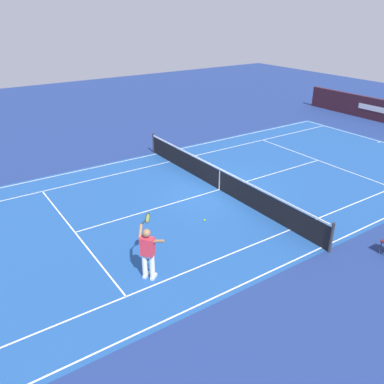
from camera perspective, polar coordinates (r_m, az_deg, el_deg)
ground_plane at (r=17.28m, az=3.94°, el=0.34°), size 60.00×60.00×0.00m
court_slab at (r=17.28m, az=3.94°, el=0.35°), size 24.20×11.40×0.00m
court_line_markings at (r=17.27m, az=3.94°, el=0.36°), size 23.85×11.05×0.01m
tennis_net at (r=17.08m, az=3.99°, el=1.84°), size 0.10×11.70×1.08m
tennis_player_near at (r=11.48m, az=-6.33°, el=-8.35°), size 0.77×1.06×1.70m
tennis_ball at (r=14.77m, az=1.81°, el=-4.03°), size 0.07×0.07×0.07m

